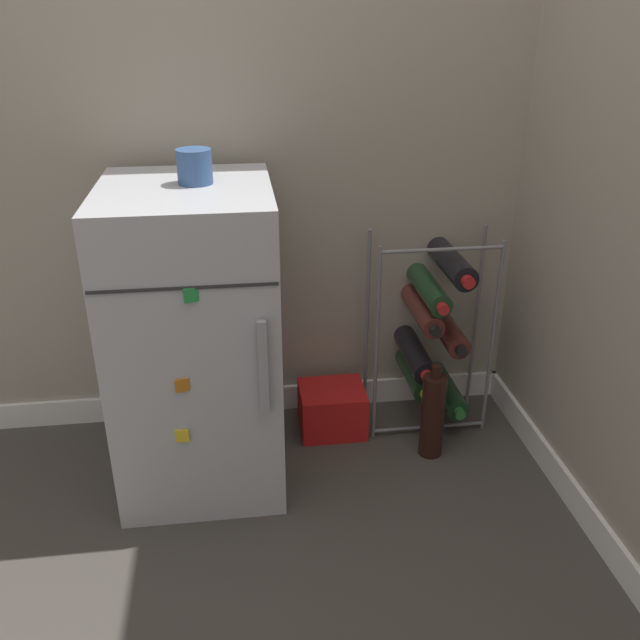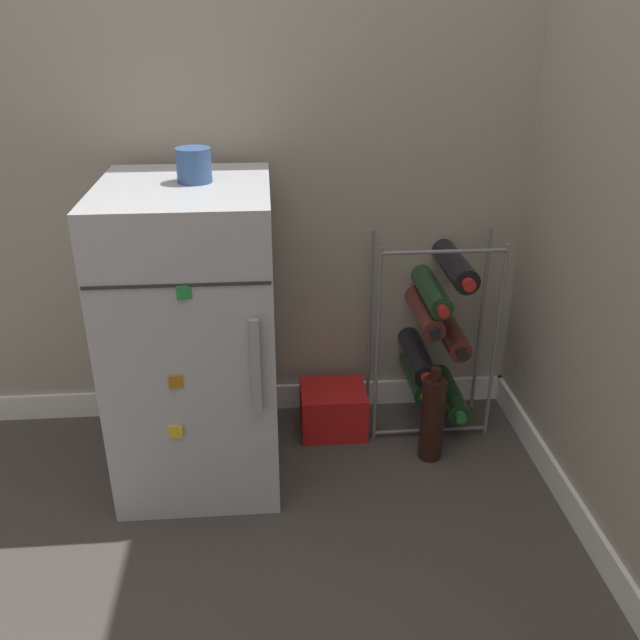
{
  "view_description": "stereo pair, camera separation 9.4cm",
  "coord_description": "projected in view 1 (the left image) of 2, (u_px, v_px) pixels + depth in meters",
  "views": [
    {
      "loc": [
        -0.11,
        -1.42,
        1.33
      ],
      "look_at": [
        0.13,
        0.44,
        0.45
      ],
      "focal_mm": 38.0,
      "sensor_mm": 36.0,
      "label": 1
    },
    {
      "loc": [
        -0.02,
        -1.43,
        1.33
      ],
      "look_at": [
        0.13,
        0.44,
        0.45
      ],
      "focal_mm": 38.0,
      "sensor_mm": 36.0,
      "label": 2
    }
  ],
  "objects": [
    {
      "name": "wall_back",
      "position": [
        263.0,
        37.0,
        1.95
      ],
      "size": [
        6.64,
        0.07,
        2.5
      ],
      "color": "#9E9384",
      "rests_on": "ground_plane"
    },
    {
      "name": "loose_bottle_floor",
      "position": [
        433.0,
        415.0,
        2.14
      ],
      "size": [
        0.08,
        0.08,
        0.32
      ],
      "color": "black",
      "rests_on": "ground_plane"
    },
    {
      "name": "soda_box",
      "position": [
        332.0,
        409.0,
        2.3
      ],
      "size": [
        0.22,
        0.19,
        0.16
      ],
      "color": "red",
      "rests_on": "ground_plane"
    },
    {
      "name": "wine_rack",
      "position": [
        432.0,
        330.0,
        2.23
      ],
      "size": [
        0.39,
        0.33,
        0.68
      ],
      "color": "slate",
      "rests_on": "ground_plane"
    },
    {
      "name": "fridge_top_cup",
      "position": [
        195.0,
        167.0,
        1.78
      ],
      "size": [
        0.09,
        0.09,
        0.09
      ],
      "color": "#335184",
      "rests_on": "mini_fridge"
    },
    {
      "name": "mini_fridge",
      "position": [
        196.0,
        339.0,
        1.96
      ],
      "size": [
        0.46,
        0.55,
        0.89
      ],
      "color": "#B7BABF",
      "rests_on": "ground_plane"
    },
    {
      "name": "ground_plane",
      "position": [
        293.0,
        539.0,
        1.85
      ],
      "size": [
        14.0,
        14.0,
        0.0
      ],
      "primitive_type": "plane",
      "color": "#423D38"
    }
  ]
}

